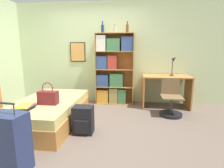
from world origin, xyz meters
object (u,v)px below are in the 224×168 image
suitcase (10,143)px  bottle_brown (115,30)px  bottle_green (103,29)px  backpack (83,120)px  bed (49,111)px  desk (166,86)px  desk_chair (171,104)px  handbag (48,97)px  book_stack_on_bed (24,107)px  desk_lamp (174,62)px  bookcase (112,70)px  bottle_clear (127,28)px

suitcase → bottle_brown: 3.28m
bottle_green → backpack: bottle_green is taller
bed → desk: bearing=26.8°
bottle_brown → desk_chair: bearing=-29.4°
suitcase → bottle_brown: bearing=71.1°
handbag → backpack: handbag is taller
bed → desk_chair: bearing=15.0°
bottle_brown → book_stack_on_bed: bearing=-123.5°
suitcase → bed: bearing=98.3°
bed → desk_lamp: (2.57, 1.28, 0.88)m
bookcase → bottle_brown: bearing=-2.4°
bookcase → backpack: size_ratio=3.84×
bottle_clear → bottle_brown: bearing=-179.6°
bed → backpack: (0.78, -0.38, 0.01)m
desk → desk_chair: size_ratio=1.43×
bottle_clear → desk_lamp: (1.12, -0.09, -0.80)m
suitcase → bottle_green: 3.26m
bed → bottle_green: bearing=59.6°
handbag → backpack: (0.65, -0.12, -0.34)m
desk → desk_lamp: bearing=20.6°
bookcase → backpack: (-0.30, -1.75, -0.64)m
bed → bottle_clear: size_ratio=7.05×
bottle_green → bookcase: bearing=-10.0°
bed → bottle_brown: (1.14, 1.37, 1.65)m
bed → bottle_clear: bearing=43.5°
bottle_green → desk_lamp: 1.92m
handbag → desk_chair: size_ratio=0.50×
book_stack_on_bed → bottle_brown: size_ratio=1.89×
book_stack_on_bed → suitcase: size_ratio=0.45×
bottle_green → desk_lamp: bearing=-4.5°
bottle_clear → bed: bearing=-136.5°
desk_chair → bed: bearing=-165.0°
handbag → book_stack_on_bed: (-0.26, -0.31, -0.09)m
suitcase → bottle_clear: bearing=65.6°
bookcase → suitcase: bearing=-107.6°
desk_lamp → backpack: desk_lamp is taller
bed → bottle_green: 2.35m
bottle_brown → desk: (1.26, -0.15, -1.34)m
handbag → desk: (2.28, 1.48, -0.04)m
book_stack_on_bed → handbag: bearing=49.1°
bed → desk: 2.71m
desk_lamp → backpack: 2.59m
bookcase → bottle_brown: bottle_brown is taller
bottle_brown → desk_chair: (1.28, -0.72, -1.63)m
book_stack_on_bed → bookcase: bearing=58.0°
bed → backpack: backpack is taller
book_stack_on_bed → bottle_green: bottle_green is taller
suitcase → bottle_clear: size_ratio=3.07×
bottle_green → bottle_clear: bearing=-4.1°
suitcase → bottle_brown: bottle_brown is taller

